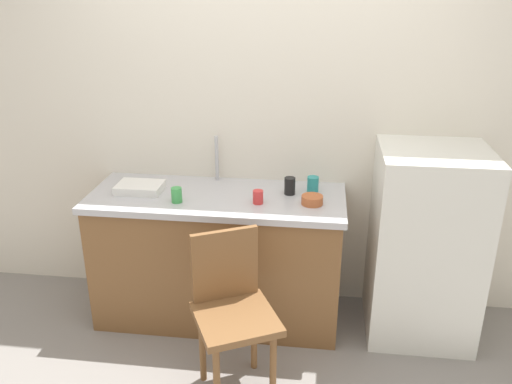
# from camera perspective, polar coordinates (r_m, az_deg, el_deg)

# --- Properties ---
(ground_plane) EXTENTS (8.00, 8.00, 0.00)m
(ground_plane) POSITION_cam_1_polar(r_m,az_deg,el_deg) (3.13, -1.13, -19.96)
(ground_plane) COLOR gray
(back_wall) EXTENTS (4.80, 0.10, 2.65)m
(back_wall) POSITION_cam_1_polar(r_m,az_deg,el_deg) (3.41, 1.18, 9.02)
(back_wall) COLOR silver
(back_wall) RESTS_ON ground_plane
(cabinet_base) EXTENTS (1.53, 0.60, 0.82)m
(cabinet_base) POSITION_cam_1_polar(r_m,az_deg,el_deg) (3.45, -4.04, -7.21)
(cabinet_base) COLOR brown
(cabinet_base) RESTS_ON ground_plane
(countertop) EXTENTS (1.57, 0.64, 0.04)m
(countertop) POSITION_cam_1_polar(r_m,az_deg,el_deg) (3.26, -4.24, -0.60)
(countertop) COLOR #B7B7BC
(countertop) RESTS_ON cabinet_base
(faucet) EXTENTS (0.02, 0.02, 0.30)m
(faucet) POSITION_cam_1_polar(r_m,az_deg,el_deg) (3.44, -4.24, 3.64)
(faucet) COLOR #B7B7BC
(faucet) RESTS_ON countertop
(refrigerator) EXTENTS (0.63, 0.59, 1.20)m
(refrigerator) POSITION_cam_1_polar(r_m,az_deg,el_deg) (3.38, 17.72, -5.41)
(refrigerator) COLOR silver
(refrigerator) RESTS_ON ground_plane
(chair) EXTENTS (0.54, 0.54, 0.89)m
(chair) POSITION_cam_1_polar(r_m,az_deg,el_deg) (2.83, -2.56, -12.35)
(chair) COLOR brown
(chair) RESTS_ON ground_plane
(dish_tray) EXTENTS (0.28, 0.20, 0.05)m
(dish_tray) POSITION_cam_1_polar(r_m,az_deg,el_deg) (3.37, -12.40, 0.48)
(dish_tray) COLOR white
(dish_tray) RESTS_ON countertop
(terracotta_bowl) EXTENTS (0.13, 0.13, 0.05)m
(terracotta_bowl) POSITION_cam_1_polar(r_m,az_deg,el_deg) (3.12, 6.07, -0.86)
(terracotta_bowl) COLOR #B25B33
(terracotta_bowl) RESTS_ON countertop
(cup_green) EXTENTS (0.06, 0.06, 0.09)m
(cup_green) POSITION_cam_1_polar(r_m,az_deg,el_deg) (3.16, -8.55, -0.32)
(cup_green) COLOR green
(cup_green) RESTS_ON countertop
(cup_teal) EXTENTS (0.07, 0.07, 0.10)m
(cup_teal) POSITION_cam_1_polar(r_m,az_deg,el_deg) (3.29, 6.14, 0.83)
(cup_teal) COLOR teal
(cup_teal) RESTS_ON countertop
(cup_black) EXTENTS (0.07, 0.07, 0.11)m
(cup_black) POSITION_cam_1_polar(r_m,az_deg,el_deg) (3.24, 3.66, 0.66)
(cup_black) COLOR black
(cup_black) RESTS_ON countertop
(cup_red) EXTENTS (0.06, 0.06, 0.08)m
(cup_red) POSITION_cam_1_polar(r_m,az_deg,el_deg) (3.11, 0.19, -0.54)
(cup_red) COLOR red
(cup_red) RESTS_ON countertop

